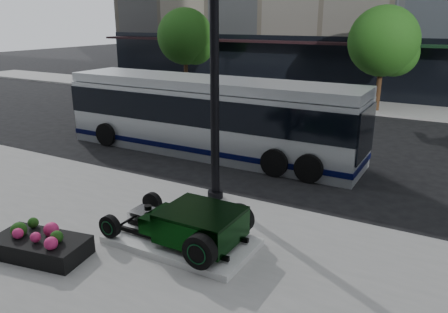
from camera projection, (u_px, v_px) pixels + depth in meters
The scene contains 9 objects.
ground at pixel (267, 179), 14.53m from camera, with size 120.00×120.00×0.00m, color black.
sidewalk_far at pixel (362, 106), 26.14m from camera, with size 70.00×4.00×0.12m, color gray.
street_trees at pixel (386, 44), 23.71m from camera, with size 29.80×3.80×5.70m.
display_plinth at pixel (182, 240), 10.13m from camera, with size 3.40×1.80×0.15m, color silver.
hot_rod at pixel (193, 224), 9.82m from camera, with size 3.22×2.00×0.81m.
info_plaque at pixel (74, 244), 9.85m from camera, with size 0.46×0.38×0.31m.
lamppost at pixel (215, 67), 11.61m from camera, with size 0.45×0.45×8.12m.
flower_planter at pixel (40, 245), 9.57m from camera, with size 2.23×1.39×0.68m.
transit_bus at pixel (209, 116), 17.04m from camera, with size 12.12×2.88×2.92m.
Camera 1 is at (5.43, -12.57, 5.13)m, focal length 35.00 mm.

